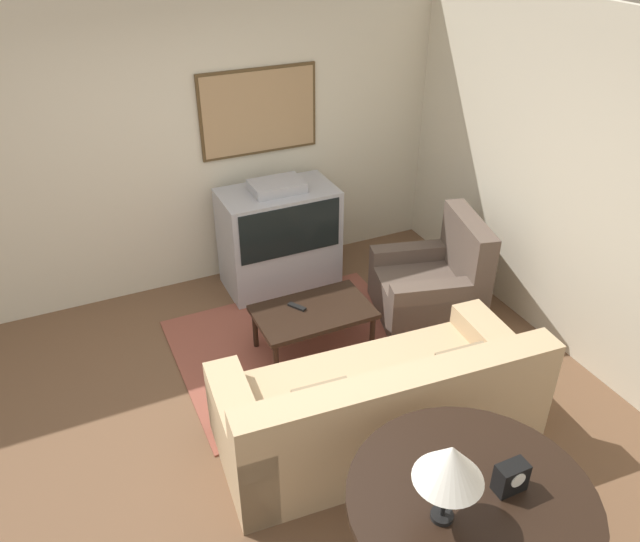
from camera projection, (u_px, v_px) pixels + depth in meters
name	position (u px, v px, depth m)	size (l,w,h in m)	color
ground_plane	(261.00, 421.00, 4.57)	(12.00, 12.00, 0.00)	brown
wall_back	(172.00, 150.00, 5.50)	(12.00, 0.10, 2.70)	beige
wall_right	(574.00, 190.00, 4.80)	(0.06, 12.00, 2.70)	beige
area_rug	(299.00, 347.00, 5.29)	(1.99, 1.70, 0.01)	brown
tv	(279.00, 237.00, 5.90)	(1.06, 0.61, 1.08)	#9E9EA3
couch	(380.00, 407.00, 4.26)	(2.24, 1.10, 0.84)	tan
armchair	(432.00, 286.00, 5.59)	(1.04, 1.01, 0.93)	brown
coffee_table	(313.00, 314.00, 5.08)	(0.95, 0.58, 0.41)	black
console_table	(472.00, 507.00, 3.07)	(1.24, 1.24, 0.81)	black
table_lamp	(450.00, 464.00, 2.75)	(0.33, 0.33, 0.47)	black
mantel_clock	(511.00, 477.00, 3.04)	(0.16, 0.10, 0.16)	black
remote	(297.00, 307.00, 5.07)	(0.12, 0.16, 0.02)	black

